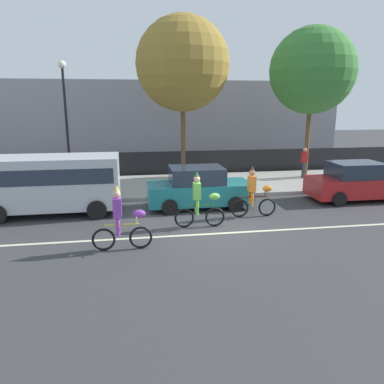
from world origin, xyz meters
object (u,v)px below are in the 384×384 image
Objects in this scene: parade_cyclist_orange at (254,194)px; parked_van_silver at (53,181)px; street_lamp_post at (65,105)px; parade_cyclist_lime at (200,203)px; parked_car_red at (356,182)px; pedestrian_onlooker at (304,162)px; parked_car_teal at (198,188)px; parade_cyclist_purple at (122,222)px.

parked_van_silver is at bearing 167.65° from parade_cyclist_orange.
street_lamp_post reaches higher than parade_cyclist_orange.
parade_cyclist_orange is (2.18, 0.84, 0.00)m from parade_cyclist_lime.
parked_car_red is 2.53× the size of pedestrian_onlooker.
street_lamp_post is 12.47m from pedestrian_onlooker.
parade_cyclist_orange is 0.38× the size of parked_van_silver.
pedestrian_onlooker is at bearing 32.76° from parked_car_teal.
parade_cyclist_orange is (4.73, 2.45, 0.00)m from parade_cyclist_purple.
parade_cyclist_purple reaches higher than parked_car_teal.
parade_cyclist_purple is 5.32m from parade_cyclist_orange.
parked_van_silver is at bearing -160.92° from pedestrian_onlooker.
street_lamp_post reaches higher than parked_car_red.
parked_car_red is 6.92m from parked_car_teal.
parade_cyclist_purple is at bearing -72.86° from street_lamp_post.
parked_car_red is (5.12, 1.64, -0.06)m from parade_cyclist_orange.
parade_cyclist_purple is 3.02m from parade_cyclist_lime.
parade_cyclist_orange is 0.33× the size of street_lamp_post.
parade_cyclist_purple is at bearing -125.98° from parked_car_teal.
parked_van_silver is at bearing -88.81° from street_lamp_post.
parked_van_silver is at bearing 179.83° from parked_car_teal.
parked_van_silver reaches higher than parked_car_teal.
parade_cyclist_lime is 9.51m from pedestrian_onlooker.
parked_car_teal is (0.37, 2.42, -0.06)m from parade_cyclist_lime.
parked_van_silver is 1.22× the size of parked_car_red.
street_lamp_post reaches higher than pedestrian_onlooker.
parade_cyclist_lime is 7.70m from parked_car_red.
parade_cyclist_lime is 2.45m from parked_car_teal.
parked_van_silver is at bearing 122.68° from parade_cyclist_purple.
parked_car_red is at bearing 0.18° from parked_van_silver.
parade_cyclist_orange is at bearing -162.20° from parked_car_red.
parade_cyclist_lime is at bearing -53.65° from street_lamp_post.
street_lamp_post is (-5.63, 4.71, 3.21)m from parked_car_teal.
parade_cyclist_orange is 0.47× the size of parked_car_red.
street_lamp_post is (-0.10, 4.69, 2.71)m from parked_van_silver.
parade_cyclist_orange is 10.23m from street_lamp_post.
parked_car_teal is 2.53× the size of pedestrian_onlooker.
parade_cyclist_lime is 9.40m from street_lamp_post.
parade_cyclist_orange reaches higher than parked_car_teal.
parade_cyclist_orange is at bearing 21.03° from parade_cyclist_lime.
parade_cyclist_purple is 0.33× the size of street_lamp_post.
parked_car_red is at bearing 18.78° from parade_cyclist_lime.
parked_car_red is at bearing 17.80° from parade_cyclist_orange.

